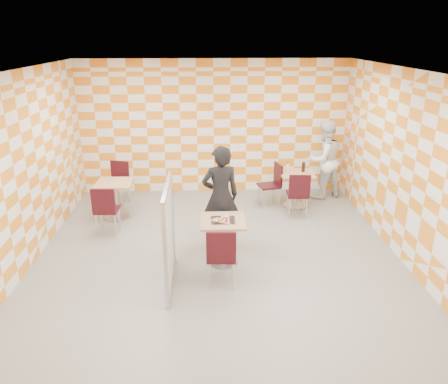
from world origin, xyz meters
The scene contains 15 objects.
room_shell centered at (0.00, 0.54, 1.50)m, with size 7.00×7.00×7.00m.
main_table centered at (0.08, 0.02, 0.51)m, with size 0.70×0.70×0.75m.
second_table centered at (1.72, 2.41, 0.51)m, with size 0.70×0.70×0.75m.
empty_table centered at (-1.99, 1.95, 0.51)m, with size 0.70×0.70×0.75m.
chair_main_front centered at (0.02, -0.70, 0.54)m, with size 0.44×0.45×0.92m.
chair_second_front centered at (1.65, 1.82, 0.54)m, with size 0.45×0.46×0.92m.
chair_second_side centered at (1.24, 2.49, 0.54)m, with size 0.51×0.50×0.92m.
chair_empty_near centered at (-2.01, 1.16, 0.54)m, with size 0.44×0.45×0.92m.
chair_empty_far centered at (-2.08, 2.75, 0.54)m, with size 0.53×0.53×0.92m.
partition centered at (-0.72, -0.57, 0.79)m, with size 0.08×1.38×1.55m.
man_dark centered at (0.06, 0.71, 0.88)m, with size 0.65×0.42×1.77m, color black.
man_white centered at (2.42, 2.94, 0.87)m, with size 0.85×0.66×1.75m, color white.
pizza_on_foil centered at (0.08, 0.00, 0.77)m, with size 0.40×0.40×0.04m.
sport_bottle centered at (1.55, 2.56, 0.84)m, with size 0.06×0.06×0.20m.
soda_bottle centered at (1.87, 2.49, 0.85)m, with size 0.07×0.07×0.23m.
Camera 1 is at (-0.16, -6.25, 3.50)m, focal length 35.00 mm.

